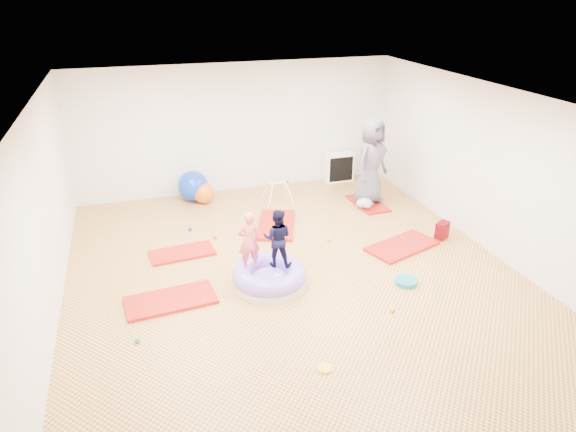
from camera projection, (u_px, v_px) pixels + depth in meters
name	position (u px, v px, depth m)	size (l,w,h in m)	color
room	(294.00, 193.00, 7.68)	(7.01, 8.01, 2.81)	gold
gym_mat_front_left	(171.00, 300.00, 7.53)	(1.29, 0.65, 0.05)	red
gym_mat_mid_left	(182.00, 253.00, 8.87)	(1.09, 0.54, 0.05)	red
gym_mat_center_back	(276.00, 225.00, 9.89)	(1.34, 0.67, 0.06)	red
gym_mat_right	(402.00, 246.00, 9.09)	(1.30, 0.65, 0.05)	red
gym_mat_rear_right	(368.00, 203.00, 10.88)	(1.08, 0.54, 0.04)	red
inflatable_cushion	(269.00, 277.00, 7.91)	(1.15, 1.15, 0.36)	silver
child_pink	(249.00, 238.00, 7.67)	(0.34, 0.23, 0.94)	#E3565E
child_navy	(277.00, 235.00, 7.76)	(0.45, 0.35, 0.93)	black
adult_caregiver	(371.00, 161.00, 10.53)	(0.88, 0.57, 1.80)	#505063
infant	(365.00, 203.00, 10.56)	(0.34, 0.35, 0.20)	#A4B2CA
ball_pit_balls	(282.00, 260.00, 8.60)	(4.96, 3.61, 0.07)	#0F39B8
exercise_ball_blue	(193.00, 186.00, 10.96)	(0.65, 0.65, 0.65)	#0F39B8
exercise_ball_orange	(204.00, 193.00, 10.88)	(0.44, 0.44, 0.44)	orange
infant_play_gym	(278.00, 189.00, 10.86)	(0.59, 0.56, 0.45)	white
cube_shelf	(339.00, 167.00, 12.07)	(0.67, 0.33, 0.67)	white
balance_disc	(406.00, 282.00, 7.98)	(0.35, 0.35, 0.08)	teal
backpack	(442.00, 230.00, 9.37)	(0.28, 0.17, 0.32)	#A90313
yellow_toy	(325.00, 368.00, 6.21)	(0.19, 0.19, 0.03)	yellow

